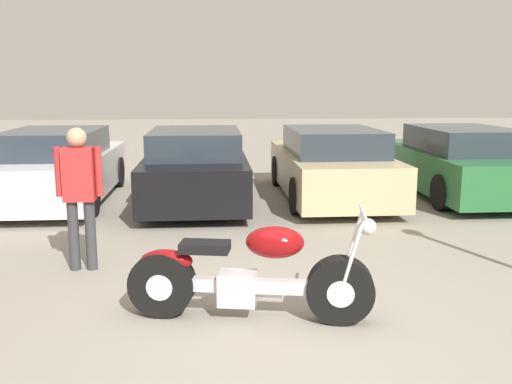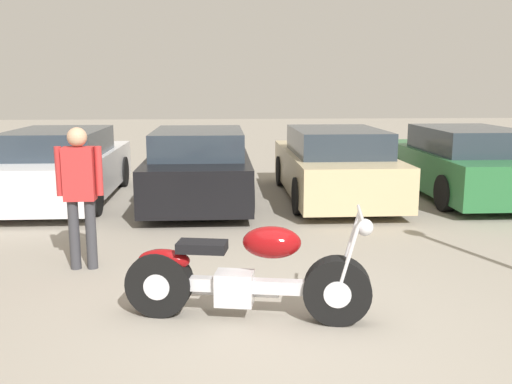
{
  "view_description": "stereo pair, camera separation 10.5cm",
  "coord_description": "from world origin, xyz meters",
  "px_view_note": "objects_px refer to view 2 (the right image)",
  "views": [
    {
      "loc": [
        -0.6,
        -4.55,
        2.1
      ],
      "look_at": [
        -0.08,
        2.0,
        0.85
      ],
      "focal_mm": 40.0,
      "sensor_mm": 36.0,
      "label": 1
    },
    {
      "loc": [
        -0.5,
        -4.56,
        2.1
      ],
      "look_at": [
        -0.08,
        2.0,
        0.85
      ],
      "focal_mm": 40.0,
      "sensor_mm": 36.0,
      "label": 2
    }
  ],
  "objects_px": {
    "motorcycle": "(244,276)",
    "parked_car_black": "(199,167)",
    "parked_car_white": "(63,167)",
    "person_standing": "(80,186)",
    "parked_car_green": "(462,163)",
    "parked_car_champagne": "(334,165)"
  },
  "relations": [
    {
      "from": "person_standing",
      "to": "motorcycle",
      "type": "bearing_deg",
      "value": -40.8
    },
    {
      "from": "parked_car_white",
      "to": "person_standing",
      "type": "distance_m",
      "value": 4.22
    },
    {
      "from": "parked_car_white",
      "to": "person_standing",
      "type": "bearing_deg",
      "value": -72.47
    },
    {
      "from": "motorcycle",
      "to": "person_standing",
      "type": "bearing_deg",
      "value": 139.2
    },
    {
      "from": "parked_car_black",
      "to": "parked_car_green",
      "type": "distance_m",
      "value": 4.95
    },
    {
      "from": "parked_car_champagne",
      "to": "parked_car_white",
      "type": "bearing_deg",
      "value": 178.51
    },
    {
      "from": "motorcycle",
      "to": "parked_car_champagne",
      "type": "bearing_deg",
      "value": 70.77
    },
    {
      "from": "person_standing",
      "to": "parked_car_champagne",
      "type": "bearing_deg",
      "value": 46.57
    },
    {
      "from": "motorcycle",
      "to": "parked_car_black",
      "type": "height_order",
      "value": "parked_car_black"
    },
    {
      "from": "motorcycle",
      "to": "parked_car_champagne",
      "type": "relative_size",
      "value": 0.51
    },
    {
      "from": "motorcycle",
      "to": "parked_car_champagne",
      "type": "xyz_separation_m",
      "value": [
        1.89,
        5.42,
        0.22
      ]
    },
    {
      "from": "motorcycle",
      "to": "parked_car_white",
      "type": "height_order",
      "value": "parked_car_white"
    },
    {
      "from": "parked_car_green",
      "to": "person_standing",
      "type": "relative_size",
      "value": 2.68
    },
    {
      "from": "parked_car_black",
      "to": "person_standing",
      "type": "bearing_deg",
      "value": -107.54
    },
    {
      "from": "parked_car_champagne",
      "to": "person_standing",
      "type": "bearing_deg",
      "value": -133.43
    },
    {
      "from": "motorcycle",
      "to": "parked_car_black",
      "type": "relative_size",
      "value": 0.51
    },
    {
      "from": "motorcycle",
      "to": "parked_car_white",
      "type": "bearing_deg",
      "value": 118.79
    },
    {
      "from": "parked_car_champagne",
      "to": "motorcycle",
      "type": "bearing_deg",
      "value": -109.23
    },
    {
      "from": "parked_car_white",
      "to": "person_standing",
      "type": "relative_size",
      "value": 2.68
    },
    {
      "from": "parked_car_black",
      "to": "person_standing",
      "type": "relative_size",
      "value": 2.68
    },
    {
      "from": "parked_car_black",
      "to": "parked_car_champagne",
      "type": "height_order",
      "value": "same"
    },
    {
      "from": "parked_car_white",
      "to": "person_standing",
      "type": "height_order",
      "value": "person_standing"
    }
  ]
}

